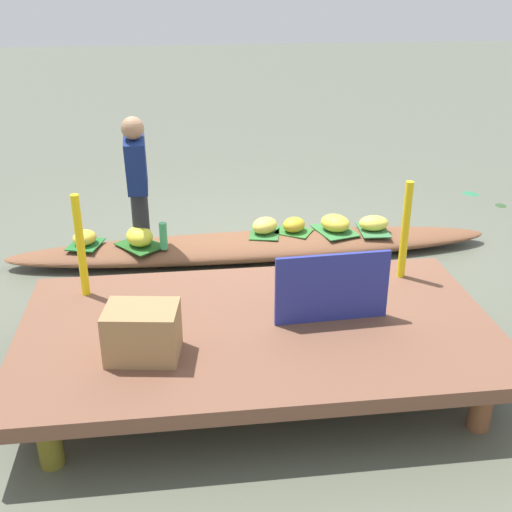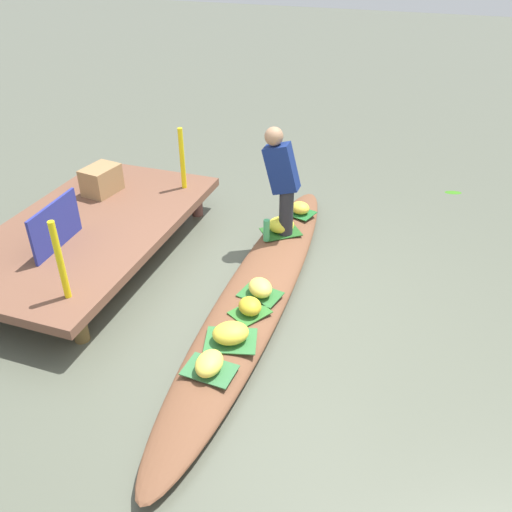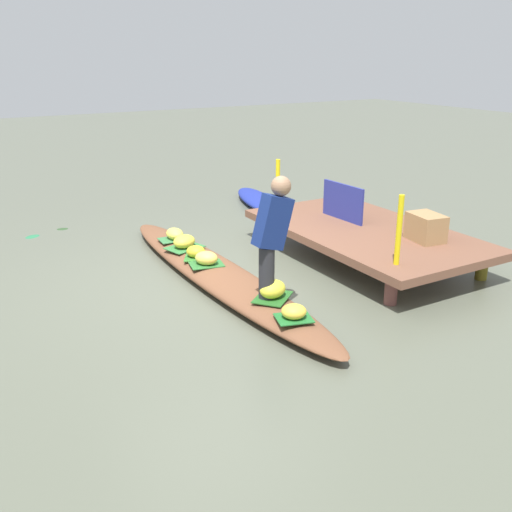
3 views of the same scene
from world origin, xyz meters
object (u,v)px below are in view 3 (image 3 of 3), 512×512
Objects in this scene: banana_bunch_3 at (184,241)px; vendor_person at (272,231)px; banana_bunch_0 at (273,289)px; banana_bunch_5 at (196,251)px; banana_bunch_2 at (294,311)px; vendor_boat at (217,274)px; water_bottle at (269,277)px; banana_bunch_1 at (206,258)px; banana_bunch_4 at (175,234)px; produce_crate at (426,227)px; moored_boat at (258,200)px; market_banner at (343,202)px.

banana_bunch_3 is 2.01m from vendor_person.
banana_bunch_5 is at bearing -173.96° from banana_bunch_0.
vendor_person reaches higher than banana_bunch_2.
water_bottle is (0.88, 0.18, 0.23)m from vendor_boat.
banana_bunch_2 is 0.92× the size of water_bottle.
banana_bunch_0 is at bearing 7.51° from banana_bunch_1.
banana_bunch_3 reaches higher than banana_bunch_2.
banana_bunch_1 is at bearing -0.12° from banana_bunch_5.
banana_bunch_0 is 0.24× the size of vendor_person.
vendor_person is at bearing 4.04° from banana_bunch_3.
vendor_person is (-0.02, 0.00, 0.61)m from banana_bunch_0.
vendor_boat is at bearing 1.04° from banana_bunch_4.
banana_bunch_5 is (-2.04, -0.07, 0.00)m from banana_bunch_2.
banana_bunch_3 is at bearing -172.16° from water_bottle.
banana_bunch_2 is 2.45m from produce_crate.
produce_crate is at bearing 87.42° from water_bottle.
banana_bunch_1 reaches higher than moored_boat.
produce_crate is at bearing 65.71° from banana_bunch_1.
vendor_person is at bearing 174.06° from banana_bunch_0.
water_bottle is (0.99, 0.26, 0.05)m from banana_bunch_1.
banana_bunch_1 is 0.22× the size of vendor_person.
market_banner is (-1.90, 2.05, 0.38)m from banana_bunch_2.
vendor_person is at bearing -58.27° from market_banner.
banana_bunch_3 reaches higher than banana_bunch_4.
moored_boat is at bearing 140.99° from vendor_boat.
banana_bunch_4 is 1.15× the size of water_bottle.
vendor_boat is 15.77× the size of banana_bunch_0.
banana_bunch_0 is at bearing -24.18° from water_bottle.
market_banner reaches higher than water_bottle.
vendor_person is (2.30, 0.10, 0.63)m from banana_bunch_4.
banana_bunch_5 is (0.80, -0.06, -0.00)m from banana_bunch_4.
produce_crate reaches higher than banana_bunch_4.
vendor_boat is 2.14m from market_banner.
vendor_boat is 16.10× the size of banana_bunch_4.
banana_bunch_0 is at bearing -15.51° from moored_boat.
banana_bunch_4 is at bearing -117.29° from market_banner.
vendor_person is at bearing -87.21° from produce_crate.
water_bottle is (-0.21, 0.10, -0.58)m from vendor_person.
banana_bunch_0 is (1.11, 0.08, 0.19)m from vendor_boat.
banana_bunch_0 is 2.32m from banana_bunch_4.
banana_bunch_2 is at bearing 0.28° from banana_bunch_4.
banana_bunch_4 is 2.10m from water_bottle.
water_bottle is at bearing 7.84° from banana_bunch_3.
water_bottle reaches higher than banana_bunch_5.
banana_bunch_1 is at bearing -165.19° from water_bottle.
market_banner is (-1.38, 1.97, 0.36)m from banana_bunch_0.
moored_boat is 3.62m from banana_bunch_1.
vendor_boat is 1.13m from banana_bunch_0.
banana_bunch_0 is 1.52m from banana_bunch_5.
banana_bunch_2 is 0.19× the size of vendor_person.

